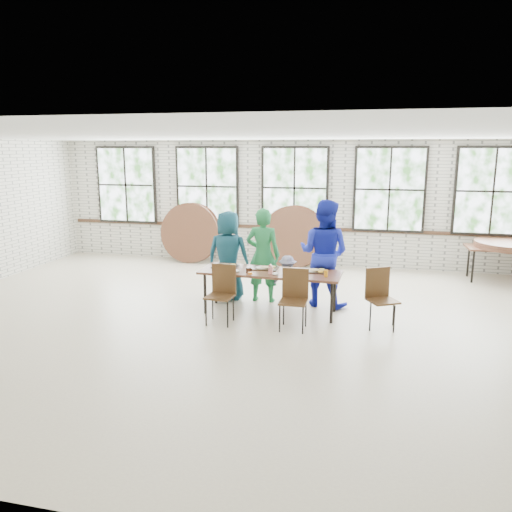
{
  "coord_description": "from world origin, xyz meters",
  "views": [
    {
      "loc": [
        1.85,
        -7.46,
        2.79
      ],
      "look_at": [
        0.0,
        0.4,
        1.05
      ],
      "focal_mm": 35.0,
      "sensor_mm": 36.0,
      "label": 1
    }
  ],
  "objects_px": {
    "dining_table": "(270,274)",
    "chair_near_right": "(294,294)",
    "storage_table": "(511,250)",
    "chair_near_left": "(222,289)"
  },
  "relations": [
    {
      "from": "chair_near_left",
      "to": "storage_table",
      "type": "relative_size",
      "value": 0.52
    },
    {
      "from": "dining_table",
      "to": "chair_near_left",
      "type": "relative_size",
      "value": 2.55
    },
    {
      "from": "dining_table",
      "to": "storage_table",
      "type": "bearing_deg",
      "value": 37.02
    },
    {
      "from": "chair_near_left",
      "to": "chair_near_right",
      "type": "xyz_separation_m",
      "value": [
        1.19,
        -0.01,
        0.0
      ]
    },
    {
      "from": "dining_table",
      "to": "chair_near_left",
      "type": "xyz_separation_m",
      "value": [
        -0.68,
        -0.63,
        -0.13
      ]
    },
    {
      "from": "dining_table",
      "to": "chair_near_left",
      "type": "bearing_deg",
      "value": -135.27
    },
    {
      "from": "chair_near_left",
      "to": "chair_near_right",
      "type": "relative_size",
      "value": 1.0
    },
    {
      "from": "dining_table",
      "to": "chair_near_right",
      "type": "bearing_deg",
      "value": -48.88
    },
    {
      "from": "dining_table",
      "to": "storage_table",
      "type": "relative_size",
      "value": 1.33
    },
    {
      "from": "dining_table",
      "to": "chair_near_left",
      "type": "height_order",
      "value": "chair_near_left"
    }
  ]
}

